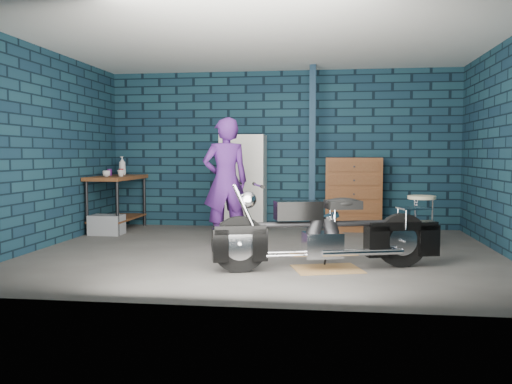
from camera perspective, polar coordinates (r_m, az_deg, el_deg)
ground at (r=7.02m, az=0.84°, el=-6.42°), size 6.00×6.00×0.00m
room_walls at (r=7.49m, az=1.37°, el=8.85°), size 6.02×5.01×2.71m
support_post at (r=8.81m, az=5.95°, el=4.50°), size 0.10×0.10×2.70m
workbench at (r=9.33m, az=-14.38°, el=-1.14°), size 0.60×1.40×0.91m
drip_mat at (r=6.09m, az=7.49°, el=-8.04°), size 0.85×0.73×0.01m
motorcycle at (r=6.01m, az=7.53°, el=-3.61°), size 2.25×1.18×0.96m
person at (r=7.63m, az=-3.22°, el=1.14°), size 0.76×0.64×1.78m
storage_bin at (r=8.90m, az=-15.44°, el=-3.34°), size 0.50×0.36×0.31m
locker at (r=9.22m, az=-1.35°, el=1.07°), size 0.75×0.53×1.60m
tool_chest at (r=9.12m, az=10.19°, el=-0.24°), size 0.91×0.51×1.21m
shop_stool at (r=7.85m, az=17.00°, el=-2.92°), size 0.41×0.41×0.70m
cup_a at (r=9.06m, az=-15.48°, el=1.88°), size 0.13×0.13×0.10m
cup_b at (r=9.09m, az=-14.04°, el=1.94°), size 0.12×0.12×0.10m
mug_purple at (r=9.48m, az=-15.16°, el=2.02°), size 0.09×0.09×0.11m
mug_red at (r=9.53m, az=-14.01°, el=2.06°), size 0.10×0.10×0.11m
bottle at (r=9.65m, az=-13.90°, el=2.70°), size 0.15×0.15×0.32m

